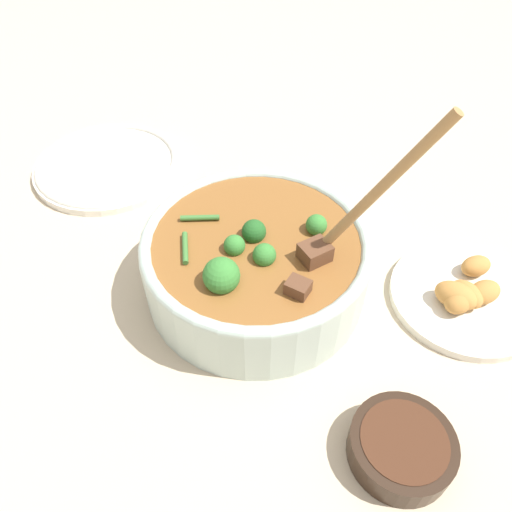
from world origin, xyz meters
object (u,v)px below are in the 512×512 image
(empty_plate, at_px, (108,165))
(food_plate, at_px, (465,295))
(stew_bowl, at_px, (256,260))
(condiment_bowl, at_px, (402,446))

(empty_plate, bearing_deg, food_plate, -46.57)
(stew_bowl, xyz_separation_m, condiment_bowl, (0.07, -0.26, -0.03))
(condiment_bowl, relative_size, empty_plate, 0.43)
(condiment_bowl, bearing_deg, stew_bowl, 105.27)
(stew_bowl, distance_m, condiment_bowl, 0.28)
(condiment_bowl, xyz_separation_m, food_plate, (0.18, 0.16, -0.01))
(empty_plate, bearing_deg, condiment_bowl, -68.49)
(condiment_bowl, distance_m, empty_plate, 0.64)
(condiment_bowl, height_order, empty_plate, condiment_bowl)
(stew_bowl, bearing_deg, condiment_bowl, -74.73)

